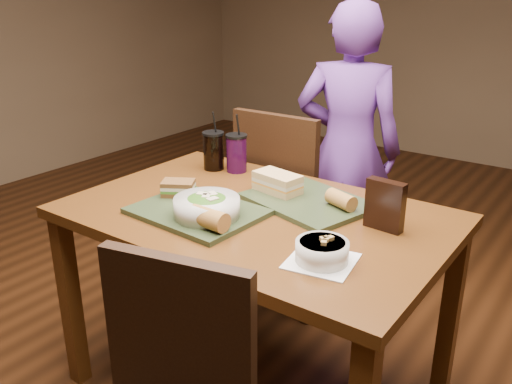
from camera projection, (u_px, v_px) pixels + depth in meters
dining_table at (256, 235)px, 1.91m from camera, size 1.30×0.85×0.75m
chair_far at (286, 201)px, 2.53m from camera, size 0.43×0.43×0.97m
diner at (347, 150)px, 2.68m from camera, size 0.60×0.49×1.44m
tray_near at (197, 212)px, 1.84m from camera, size 0.44×0.34×0.02m
tray_far at (308, 201)px, 1.93m from camera, size 0.49×0.42×0.02m
salad_bowl at (207, 206)px, 1.77m from camera, size 0.22×0.22×0.07m
soup_bowl at (322, 251)px, 1.51m from camera, size 0.21×0.21×0.07m
sandwich_near at (178, 188)px, 1.96m from camera, size 0.14×0.13×0.05m
sandwich_far at (277, 182)px, 1.99m from camera, size 0.19×0.12×0.07m
baguette_near at (209, 218)px, 1.69m from camera, size 0.13×0.07×0.06m
baguette_far at (341, 200)px, 1.85m from camera, size 0.12×0.09×0.05m
cup_cola at (214, 150)px, 2.28m from camera, size 0.09×0.09×0.25m
cup_berry at (237, 153)px, 2.25m from camera, size 0.09×0.09×0.24m
chip_bag at (385, 205)px, 1.71m from camera, size 0.13×0.05×0.16m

